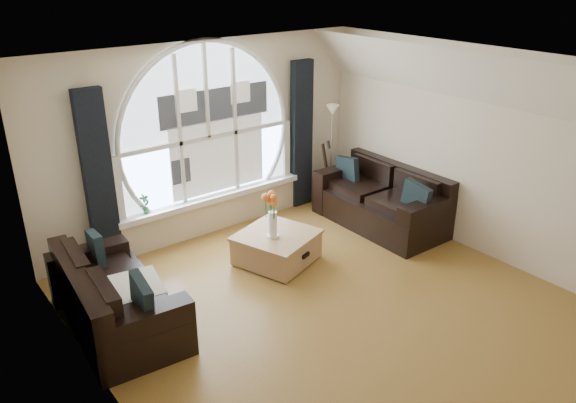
% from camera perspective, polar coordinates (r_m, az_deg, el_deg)
% --- Properties ---
extents(ground, '(5.00, 5.50, 0.01)m').
position_cam_1_polar(ground, '(6.46, 4.98, -11.12)').
color(ground, brown).
rests_on(ground, ground).
extents(ceiling, '(5.00, 5.50, 0.01)m').
position_cam_1_polar(ceiling, '(5.41, 5.99, 13.14)').
color(ceiling, silver).
rests_on(ceiling, ground).
extents(wall_back, '(5.00, 0.01, 2.70)m').
position_cam_1_polar(wall_back, '(7.91, -8.27, 6.23)').
color(wall_back, beige).
rests_on(wall_back, ground).
extents(wall_left, '(0.01, 5.50, 2.70)m').
position_cam_1_polar(wall_left, '(4.65, -18.07, -7.62)').
color(wall_left, beige).
rests_on(wall_left, ground).
extents(wall_right, '(0.01, 5.50, 2.70)m').
position_cam_1_polar(wall_right, '(7.64, 19.39, 4.50)').
color(wall_right, beige).
rests_on(wall_right, ground).
extents(attic_slope, '(0.92, 5.50, 0.72)m').
position_cam_1_polar(attic_slope, '(7.15, 19.10, 11.65)').
color(attic_slope, silver).
rests_on(attic_slope, ground).
extents(arched_window, '(2.60, 0.06, 2.15)m').
position_cam_1_polar(arched_window, '(7.80, -8.28, 8.11)').
color(arched_window, silver).
rests_on(arched_window, wall_back).
extents(window_sill, '(2.90, 0.22, 0.08)m').
position_cam_1_polar(window_sill, '(8.11, -7.58, 0.39)').
color(window_sill, white).
rests_on(window_sill, wall_back).
extents(window_frame, '(2.76, 0.08, 2.15)m').
position_cam_1_polar(window_frame, '(7.78, -8.17, 8.06)').
color(window_frame, white).
rests_on(window_frame, wall_back).
extents(neighbor_house, '(1.70, 0.02, 1.50)m').
position_cam_1_polar(neighbor_house, '(7.90, -7.22, 7.40)').
color(neighbor_house, silver).
rests_on(neighbor_house, wall_back).
extents(curtain_left, '(0.35, 0.12, 2.30)m').
position_cam_1_polar(curtain_left, '(7.26, -18.68, 1.95)').
color(curtain_left, black).
rests_on(curtain_left, ground).
extents(curtain_right, '(0.35, 0.12, 2.30)m').
position_cam_1_polar(curtain_right, '(8.73, 1.38, 6.74)').
color(curtain_right, black).
rests_on(curtain_right, ground).
extents(sofa_left, '(1.06, 1.89, 0.81)m').
position_cam_1_polar(sofa_left, '(6.27, -17.11, -9.00)').
color(sofa_left, black).
rests_on(sofa_left, ground).
extents(sofa_right, '(1.00, 1.97, 0.87)m').
position_cam_1_polar(sofa_right, '(8.35, 9.41, 0.16)').
color(sofa_right, black).
rests_on(sofa_right, ground).
extents(coffee_chest, '(1.15, 1.15, 0.44)m').
position_cam_1_polar(coffee_chest, '(7.32, -1.17, -4.57)').
color(coffee_chest, '#A47B52').
rests_on(coffee_chest, ground).
extents(throw_blanket, '(0.63, 0.63, 0.10)m').
position_cam_1_polar(throw_blanket, '(6.13, -15.36, -8.53)').
color(throw_blanket, silver).
rests_on(throw_blanket, sofa_left).
extents(vase_flowers, '(0.24, 0.24, 0.70)m').
position_cam_1_polar(vase_flowers, '(6.99, -1.57, -0.76)').
color(vase_flowers, white).
rests_on(vase_flowers, coffee_chest).
extents(floor_lamp, '(0.24, 0.24, 1.60)m').
position_cam_1_polar(floor_lamp, '(8.97, 4.41, 4.79)').
color(floor_lamp, '#B2B2B2').
rests_on(floor_lamp, ground).
extents(guitar, '(0.41, 0.33, 1.06)m').
position_cam_1_polar(guitar, '(9.02, 3.57, 3.10)').
color(guitar, '#99592C').
rests_on(guitar, ground).
extents(potted_plant, '(0.17, 0.14, 0.28)m').
position_cam_1_polar(potted_plant, '(7.62, -14.36, -0.25)').
color(potted_plant, '#1E6023').
rests_on(potted_plant, window_sill).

